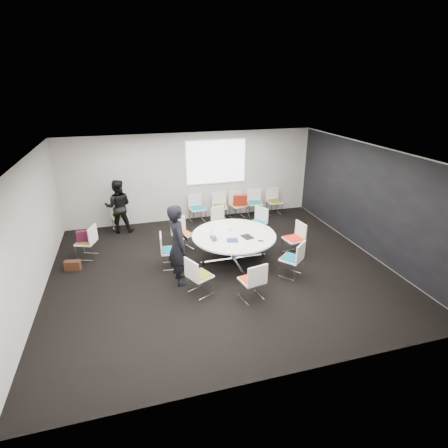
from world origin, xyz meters
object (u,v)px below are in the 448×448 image
object	(u,v)px
chair_ring_a	(293,245)
chair_ring_d	(183,240)
chair_ring_e	(170,257)
person_main	(178,245)
conference_table	(234,242)
laptop	(216,238)
maroon_bag	(85,236)
chair_spare_left	(88,248)
chair_ring_b	(257,228)
chair_person_back	(120,221)
chair_ring_h	(291,265)
chair_back_a	(197,213)
chair_back_b	(220,211)
chair_back_e	(274,206)
chair_back_d	(255,208)
chair_back_c	(238,210)
cup	(230,229)
chair_ring_f	(199,283)
chair_ring_g	(252,287)
person_back	(118,206)
brown_bag	(73,265)

from	to	relation	value
chair_ring_a	chair_ring_d	distance (m)	2.95
chair_ring_e	person_main	bearing A→B (deg)	14.21
conference_table	laptop	world-z (taller)	laptop
person_main	maroon_bag	bearing A→B (deg)	45.60
chair_ring_d	chair_spare_left	distance (m)	2.46
chair_ring_b	chair_person_back	world-z (taller)	same
chair_ring_b	chair_ring_d	distance (m)	2.22
person_main	maroon_bag	size ratio (longest dim) A/B	4.64
chair_ring_h	chair_back_a	distance (m)	4.18
maroon_bag	chair_person_back	bearing A→B (deg)	63.46
chair_back_b	chair_back_e	xyz separation A→B (m)	(1.93, -0.01, 0.00)
chair_ring_h	chair_back_d	xyz separation A→B (m)	(0.54, 3.93, 0.00)
chair_back_b	chair_back_d	size ratio (longest dim) A/B	1.00
chair_ring_e	chair_spare_left	xyz separation A→B (m)	(-1.99, 1.06, 0.00)
chair_back_c	chair_back_e	size ratio (longest dim) A/B	1.00
chair_ring_b	chair_back_b	xyz separation A→B (m)	(-0.69, 1.65, 0.00)
chair_ring_h	laptop	bearing A→B (deg)	109.30
cup	conference_table	bearing A→B (deg)	-81.39
conference_table	chair_back_d	xyz separation A→B (m)	(1.63, 2.86, -0.25)
chair_ring_f	chair_ring_g	world-z (taller)	same
chair_ring_h	person_main	size ratio (longest dim) A/B	0.47
chair_person_back	laptop	bearing A→B (deg)	117.54
chair_ring_d	maroon_bag	world-z (taller)	chair_ring_d
chair_ring_e	person_back	bearing A→B (deg)	-150.58
chair_ring_f	cup	bearing A→B (deg)	116.95
chair_ring_f	chair_back_a	bearing A→B (deg)	142.97
person_main	laptop	distance (m)	1.11
conference_table	chair_ring_h	distance (m)	1.54
chair_ring_b	person_main	xyz separation A→B (m)	(-2.55, -1.79, 0.65)
conference_table	chair_back_b	distance (m)	2.87
chair_ring_a	person_main	size ratio (longest dim) A/B	0.47
cup	brown_bag	bearing A→B (deg)	174.61
chair_back_b	chair_ring_h	bearing A→B (deg)	110.96
chair_ring_f	chair_back_a	size ratio (longest dim) A/B	1.00
chair_ring_g	chair_back_b	bearing A→B (deg)	72.23
chair_ring_e	chair_back_e	world-z (taller)	same
chair_ring_e	chair_back_a	bearing A→B (deg)	160.69
chair_ring_d	chair_ring_g	xyz separation A→B (m)	(1.01, -2.67, 0.00)
laptop	chair_spare_left	bearing A→B (deg)	69.76
chair_back_c	chair_back_d	size ratio (longest dim) A/B	1.00
person_main	chair_ring_g	bearing A→B (deg)	-133.13
chair_ring_g	person_back	size ratio (longest dim) A/B	0.54
chair_back_e	brown_bag	xyz separation A→B (m)	(-6.22, -2.22, -0.16)
chair_ring_e	chair_back_b	bearing A→B (deg)	148.98
chair_ring_d	chair_back_a	bearing A→B (deg)	-138.27
chair_ring_b	person_back	size ratio (longest dim) A/B	0.54
chair_back_a	chair_back_b	size ratio (longest dim) A/B	1.00
chair_ring_g	chair_back_c	size ratio (longest dim) A/B	1.00
laptop	chair_ring_g	bearing A→B (deg)	-164.25
chair_ring_d	chair_back_b	distance (m)	2.41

